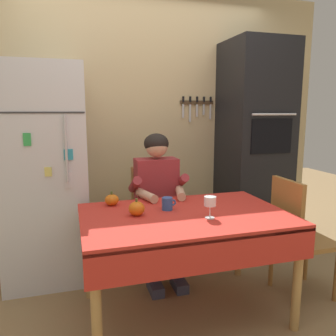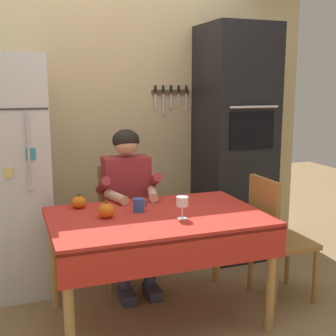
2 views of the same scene
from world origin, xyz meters
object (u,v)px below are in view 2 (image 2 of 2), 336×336
at_px(seated_person, 129,195).
at_px(wine_glass, 182,203).
at_px(wall_oven, 234,144).
at_px(chair_behind_person, 123,216).
at_px(pumpkin_medium, 106,210).
at_px(refrigerator, 2,176).
at_px(pumpkin_large, 79,202).
at_px(chair_right_side, 274,233).
at_px(coffee_mug, 139,205).
at_px(dining_table, 158,228).

bearing_deg(seated_person, wine_glass, -77.94).
distance_m(wall_oven, chair_behind_person, 1.22).
bearing_deg(pumpkin_medium, refrigerator, 127.40).
height_order(refrigerator, wine_glass, refrigerator).
distance_m(refrigerator, pumpkin_large, 0.73).
relative_size(chair_right_side, coffee_mug, 8.98).
relative_size(wall_oven, seated_person, 1.69).
distance_m(coffee_mug, wine_glass, 0.34).
bearing_deg(seated_person, coffee_mug, -96.95).
bearing_deg(wall_oven, chair_right_side, -99.20).
distance_m(dining_table, pumpkin_large, 0.59).
relative_size(wall_oven, coffee_mug, 20.28).
height_order(seated_person, wine_glass, seated_person).
xyz_separation_m(seated_person, wine_glass, (0.16, -0.73, 0.11)).
xyz_separation_m(chair_behind_person, coffee_mug, (-0.06, -0.66, 0.27)).
distance_m(chair_right_side, pumpkin_medium, 1.26).
distance_m(refrigerator, pumpkin_medium, 1.03).
height_order(pumpkin_large, pumpkin_medium, pumpkin_medium).
xyz_separation_m(refrigerator, dining_table, (0.95, -0.88, -0.24)).
bearing_deg(chair_right_side, wall_oven, 80.80).
bearing_deg(dining_table, seated_person, 93.30).
bearing_deg(coffee_mug, wine_glass, -50.37).
relative_size(wine_glass, pumpkin_medium, 1.24).
bearing_deg(pumpkin_large, dining_table, -38.25).
bearing_deg(pumpkin_large, chair_behind_person, 45.81).
height_order(refrigerator, coffee_mug, refrigerator).
relative_size(dining_table, wine_glass, 9.61).
bearing_deg(pumpkin_large, refrigerator, 133.32).
height_order(dining_table, wine_glass, wine_glass).
relative_size(coffee_mug, pumpkin_large, 0.99).
relative_size(chair_right_side, wine_glass, 6.38).
xyz_separation_m(refrigerator, pumpkin_large, (0.49, -0.52, -0.12)).
bearing_deg(chair_behind_person, pumpkin_medium, -111.91).
height_order(refrigerator, wall_oven, wall_oven).
bearing_deg(seated_person, chair_right_side, -32.81).
xyz_separation_m(refrigerator, wine_glass, (1.07, -1.01, -0.05)).
xyz_separation_m(chair_right_side, pumpkin_large, (-1.36, 0.36, 0.27)).
xyz_separation_m(chair_behind_person, pumpkin_medium, (-0.29, -0.72, 0.28)).
distance_m(refrigerator, wall_oven, 2.01).
xyz_separation_m(refrigerator, coffee_mug, (0.86, -0.75, -0.12)).
relative_size(chair_behind_person, wine_glass, 6.38).
distance_m(wall_oven, pumpkin_large, 1.63).
relative_size(chair_right_side, pumpkin_large, 8.91).
bearing_deg(refrigerator, pumpkin_medium, -52.60).
relative_size(seated_person, coffee_mug, 12.02).
distance_m(wine_glass, pumpkin_large, 0.76).
relative_size(refrigerator, pumpkin_large, 17.24).
distance_m(refrigerator, dining_table, 1.32).
distance_m(chair_behind_person, pumpkin_large, 0.66).
distance_m(pumpkin_large, pumpkin_medium, 0.32).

